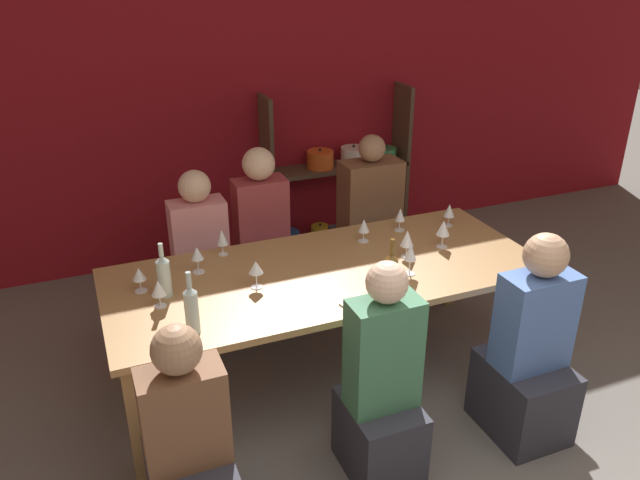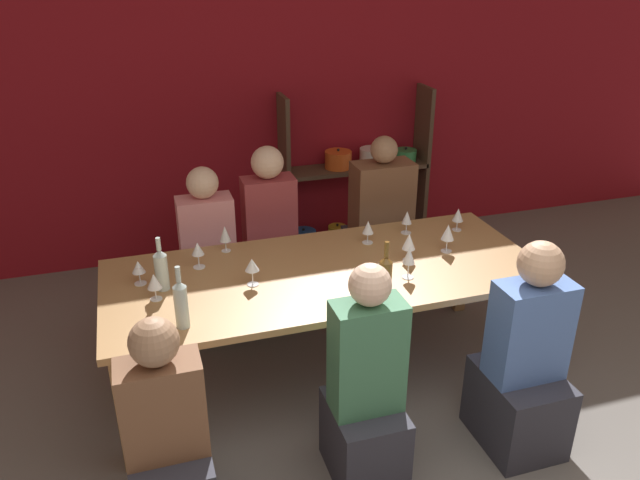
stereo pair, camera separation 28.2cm
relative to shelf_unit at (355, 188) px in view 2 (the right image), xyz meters
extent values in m
cube|color=maroon|center=(-0.77, 0.20, 0.83)|extent=(8.80, 0.06, 2.70)
cube|color=#4C3828|center=(-0.64, 0.00, 0.17)|extent=(0.04, 0.30, 1.38)
cube|color=#4C3828|center=(0.64, 0.00, 0.17)|extent=(0.04, 0.30, 1.38)
cube|color=#4C3828|center=(0.00, 0.00, -0.50)|extent=(1.28, 0.30, 0.04)
cylinder|color=#235BAD|center=(-0.48, 0.00, -0.42)|extent=(0.22, 0.22, 0.13)
sphere|color=black|center=(-0.48, 0.00, -0.34)|extent=(0.02, 0.02, 0.02)
cylinder|color=gold|center=(-0.16, 0.00, -0.42)|extent=(0.17, 0.17, 0.14)
sphere|color=black|center=(-0.16, 0.00, -0.34)|extent=(0.02, 0.02, 0.02)
cylinder|color=#235BAD|center=(0.48, 0.00, -0.44)|extent=(0.21, 0.21, 0.09)
sphere|color=black|center=(0.48, 0.00, -0.38)|extent=(0.02, 0.02, 0.02)
cube|color=#4C3828|center=(0.00, 0.00, 0.19)|extent=(1.28, 0.30, 0.04)
cylinder|color=#E0561E|center=(-0.16, 0.00, 0.28)|extent=(0.23, 0.23, 0.15)
sphere|color=black|center=(-0.16, 0.00, 0.37)|extent=(0.02, 0.02, 0.02)
cylinder|color=silver|center=(0.16, 0.00, 0.28)|extent=(0.23, 0.23, 0.14)
sphere|color=black|center=(0.16, 0.00, 0.36)|extent=(0.02, 0.02, 0.02)
cylinder|color=#338447|center=(0.48, 0.00, 0.26)|extent=(0.19, 0.19, 0.11)
sphere|color=black|center=(0.48, 0.00, 0.33)|extent=(0.02, 0.02, 0.02)
cube|color=#AD7F4C|center=(-0.86, -1.81, 0.20)|extent=(2.55, 1.07, 0.04)
cube|color=#AD7F4C|center=(-2.05, -2.26, -0.17)|extent=(0.08, 0.08, 0.70)
cube|color=#AD7F4C|center=(0.33, -2.26, -0.17)|extent=(0.08, 0.08, 0.70)
cube|color=#AD7F4C|center=(-2.05, -1.35, -0.17)|extent=(0.08, 0.08, 0.70)
cube|color=#AD7F4C|center=(0.33, -1.35, -0.17)|extent=(0.08, 0.08, 0.70)
cylinder|color=brown|center=(-0.65, -2.20, 0.32)|extent=(0.07, 0.07, 0.21)
cone|color=brown|center=(-0.65, -2.20, 0.44)|extent=(0.07, 0.07, 0.03)
cylinder|color=brown|center=(-0.65, -2.20, 0.50)|extent=(0.03, 0.03, 0.09)
cylinder|color=#B2C6C1|center=(-1.72, -2.17, 0.33)|extent=(0.07, 0.07, 0.22)
cone|color=#B2C6C1|center=(-1.72, -2.17, 0.46)|extent=(0.07, 0.07, 0.03)
cylinder|color=#B2C6C1|center=(-1.72, -2.17, 0.51)|extent=(0.03, 0.03, 0.08)
cylinder|color=#B2C6C1|center=(-1.79, -1.75, 0.32)|extent=(0.07, 0.07, 0.21)
cone|color=#B2C6C1|center=(-1.79, -1.75, 0.44)|extent=(0.07, 0.07, 0.03)
cylinder|color=#B2C6C1|center=(-1.79, -1.75, 0.49)|extent=(0.03, 0.03, 0.07)
cylinder|color=white|center=(-0.64, -2.08, 0.22)|extent=(0.07, 0.07, 0.00)
cylinder|color=white|center=(-0.64, -2.08, 0.25)|extent=(0.01, 0.01, 0.07)
cone|color=white|center=(-0.64, -2.08, 0.32)|extent=(0.06, 0.06, 0.08)
cylinder|color=white|center=(-0.44, -2.04, 0.22)|extent=(0.07, 0.07, 0.00)
cylinder|color=white|center=(-0.44, -2.04, 0.26)|extent=(0.01, 0.01, 0.09)
cone|color=white|center=(-0.44, -2.04, 0.36)|extent=(0.07, 0.07, 0.10)
cylinder|color=maroon|center=(-0.44, -2.04, 0.33)|extent=(0.04, 0.04, 0.04)
cylinder|color=white|center=(-1.37, -1.38, 0.22)|extent=(0.06, 0.06, 0.00)
cylinder|color=white|center=(-1.37, -1.38, 0.25)|extent=(0.01, 0.01, 0.07)
cone|color=white|center=(-1.37, -1.38, 0.34)|extent=(0.07, 0.07, 0.10)
cylinder|color=beige|center=(-1.37, -1.38, 0.31)|extent=(0.04, 0.04, 0.04)
cylinder|color=white|center=(-1.83, -1.85, 0.22)|extent=(0.06, 0.06, 0.00)
cylinder|color=white|center=(-1.83, -1.85, 0.25)|extent=(0.01, 0.01, 0.07)
cone|color=white|center=(-1.83, -1.85, 0.33)|extent=(0.08, 0.08, 0.08)
cylinder|color=maroon|center=(-1.83, -1.85, 0.31)|extent=(0.04, 0.04, 0.03)
cylinder|color=white|center=(-0.49, -1.53, 0.22)|extent=(0.07, 0.07, 0.00)
cylinder|color=white|center=(-0.49, -1.53, 0.25)|extent=(0.01, 0.01, 0.06)
cone|color=white|center=(-0.49, -1.53, 0.33)|extent=(0.07, 0.07, 0.08)
cylinder|color=beige|center=(-0.49, -1.53, 0.31)|extent=(0.04, 0.04, 0.03)
cylinder|color=white|center=(-0.34, -1.83, 0.22)|extent=(0.06, 0.06, 0.00)
cylinder|color=white|center=(-0.34, -1.83, 0.26)|extent=(0.01, 0.01, 0.07)
cone|color=white|center=(-0.34, -1.83, 0.34)|extent=(0.08, 0.08, 0.10)
cylinder|color=maroon|center=(-0.34, -1.83, 0.32)|extent=(0.04, 0.04, 0.04)
cylinder|color=white|center=(-1.30, -1.85, 0.22)|extent=(0.07, 0.07, 0.00)
cylinder|color=white|center=(-1.30, -1.85, 0.26)|extent=(0.01, 0.01, 0.09)
cone|color=white|center=(-1.30, -1.85, 0.34)|extent=(0.08, 0.08, 0.07)
cylinder|color=white|center=(-0.06, -1.79, 0.22)|extent=(0.07, 0.07, 0.00)
cylinder|color=white|center=(-0.06, -1.79, 0.26)|extent=(0.01, 0.01, 0.08)
cone|color=white|center=(-0.06, -1.79, 0.35)|extent=(0.08, 0.08, 0.10)
cylinder|color=maroon|center=(-0.06, -1.79, 0.32)|extent=(0.04, 0.04, 0.04)
cylinder|color=white|center=(-0.19, -1.46, 0.22)|extent=(0.07, 0.07, 0.00)
cylinder|color=white|center=(-0.19, -1.46, 0.25)|extent=(0.01, 0.01, 0.07)
cone|color=white|center=(-0.19, -1.46, 0.33)|extent=(0.07, 0.07, 0.09)
cylinder|color=white|center=(0.16, -1.52, 0.22)|extent=(0.06, 0.06, 0.00)
cylinder|color=white|center=(0.16, -1.52, 0.25)|extent=(0.01, 0.01, 0.06)
cone|color=white|center=(0.16, -1.52, 0.33)|extent=(0.07, 0.07, 0.09)
cylinder|color=maroon|center=(0.16, -1.52, 0.31)|extent=(0.04, 0.04, 0.03)
cylinder|color=white|center=(-1.90, -1.65, 0.22)|extent=(0.07, 0.07, 0.00)
cylinder|color=white|center=(-1.90, -1.65, 0.25)|extent=(0.01, 0.01, 0.07)
cone|color=white|center=(-1.90, -1.65, 0.32)|extent=(0.07, 0.07, 0.07)
cylinder|color=maroon|center=(-1.90, -1.65, 0.31)|extent=(0.04, 0.04, 0.03)
cylinder|color=white|center=(-1.56, -1.55, 0.22)|extent=(0.07, 0.07, 0.00)
cylinder|color=white|center=(-1.56, -1.55, 0.26)|extent=(0.01, 0.01, 0.08)
cone|color=white|center=(-1.56, -1.55, 0.34)|extent=(0.07, 0.07, 0.08)
cylinder|color=maroon|center=(-1.56, -1.55, 0.32)|extent=(0.04, 0.04, 0.03)
cube|color=silver|center=(-0.88, -2.21, 0.22)|extent=(0.16, 0.11, 0.01)
cube|color=#2D2D38|center=(-0.06, -2.68, -0.30)|extent=(0.38, 0.48, 0.44)
cube|color=#4C70B7|center=(-0.06, -2.68, 0.18)|extent=(0.38, 0.21, 0.53)
sphere|color=tan|center=(-0.06, -2.68, 0.56)|extent=(0.22, 0.22, 0.22)
cube|color=#2D2D38|center=(-1.00, -0.95, -0.30)|extent=(0.36, 0.45, 0.45)
cube|color=#99383D|center=(-1.00, -0.95, 0.22)|extent=(0.36, 0.20, 0.59)
sphere|color=beige|center=(-1.00, -0.95, 0.63)|extent=(0.22, 0.22, 0.22)
cube|color=#2D2D38|center=(-0.93, -2.65, -0.31)|extent=(0.34, 0.43, 0.42)
cube|color=#3D7551|center=(-0.93, -2.65, 0.19)|extent=(0.34, 0.19, 0.58)
sphere|color=beige|center=(-0.93, -2.65, 0.58)|extent=(0.20, 0.20, 0.20)
cube|color=#2D2D38|center=(-0.13, -0.91, -0.29)|extent=(0.44, 0.55, 0.47)
cube|color=brown|center=(-0.13, -0.91, 0.24)|extent=(0.44, 0.24, 0.58)
sphere|color=#9E7556|center=(-0.13, -0.91, 0.63)|extent=(0.20, 0.20, 0.20)
cube|color=brown|center=(-1.87, -2.64, 0.12)|extent=(0.36, 0.20, 0.47)
sphere|color=#9E7556|center=(-1.87, -2.64, 0.46)|extent=(0.21, 0.21, 0.21)
cube|color=#2D2D38|center=(-1.44, -1.00, -0.31)|extent=(0.37, 0.46, 0.41)
cube|color=pink|center=(-1.44, -1.00, 0.17)|extent=(0.37, 0.20, 0.55)
sphere|color=beige|center=(-1.44, -1.00, 0.55)|extent=(0.21, 0.21, 0.21)
camera|label=1|loc=(-2.13, -4.79, 1.92)|focal=35.00mm
camera|label=2|loc=(-1.87, -4.89, 1.92)|focal=35.00mm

